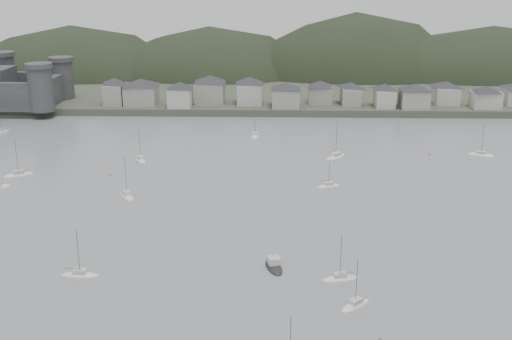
{
  "coord_description": "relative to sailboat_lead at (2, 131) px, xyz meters",
  "views": [
    {
      "loc": [
        4.73,
        -94.71,
        58.57
      ],
      "look_at": [
        0.0,
        75.0,
        6.0
      ],
      "focal_mm": 44.86,
      "sensor_mm": 36.0,
      "label": 1
    }
  ],
  "objects": [
    {
      "name": "ground",
      "position": [
        99.48,
        -141.28,
        -0.19
      ],
      "size": [
        900.0,
        900.0,
        0.0
      ],
      "primitive_type": "plane",
      "color": "slate",
      "rests_on": "ground"
    },
    {
      "name": "waterfront_town",
      "position": [
        150.06,
        42.06,
        8.47
      ],
      "size": [
        451.48,
        28.46,
        12.92
      ],
      "color": "gray",
      "rests_on": "far_shore_land"
    },
    {
      "name": "sailboat_lead",
      "position": [
        0.0,
        0.0,
        0.0
      ],
      "size": [
        5.25,
        5.88,
        8.25
      ],
      "rotation": [
        0.0,
        0.0,
        5.61
      ],
      "color": "white",
      "rests_on": "ground"
    },
    {
      "name": "mooring_buoys",
      "position": [
        76.91,
        -71.31,
        -0.04
      ],
      "size": [
        135.81,
        120.76,
        0.7
      ],
      "color": "#B25E3B",
      "rests_on": "ground"
    },
    {
      "name": "far_shore_land",
      "position": [
        99.48,
        153.72,
        1.31
      ],
      "size": [
        900.0,
        250.0,
        3.0
      ],
      "primitive_type": "cube",
      "color": "#383D2D",
      "rests_on": "ground"
    },
    {
      "name": "motor_launch_far",
      "position": [
        104.53,
        -115.31,
        0.1
      ],
      "size": [
        5.05,
        8.95,
        4.01
      ],
      "rotation": [
        0.0,
        0.0,
        3.39
      ],
      "color": "black",
      "rests_on": "ground"
    },
    {
      "name": "forested_ridge",
      "position": [
        104.31,
        128.12,
        -11.47
      ],
      "size": [
        851.55,
        103.94,
        102.57
      ],
      "color": "black",
      "rests_on": "ground"
    },
    {
      "name": "moored_fleet",
      "position": [
        92.95,
        -76.9,
        -0.01
      ],
      "size": [
        249.27,
        162.69,
        13.35
      ],
      "color": "white",
      "rests_on": "ground"
    }
  ]
}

